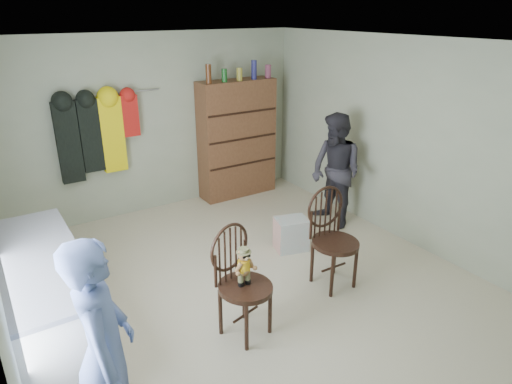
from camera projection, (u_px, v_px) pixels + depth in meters
ground_plane at (247, 283)px, 4.96m from camera, size 5.00×5.00×0.00m
room_walls at (219, 131)px, 4.78m from camera, size 5.00×5.00×5.00m
counter at (48, 306)px, 3.81m from camera, size 0.64×1.86×0.94m
chair_front at (241, 276)px, 4.02m from camera, size 0.58×0.58×1.05m
chair_far at (332, 234)px, 4.78m from camera, size 0.49×0.49×1.08m
striped_bag at (291, 234)px, 5.60m from camera, size 0.45×0.39×0.40m
person_left at (104, 352)px, 2.83m from camera, size 0.52×0.66×1.59m
person_right at (336, 171)px, 6.05m from camera, size 0.62×0.78×1.54m
dresser at (237, 139)px, 7.04m from camera, size 1.20×0.39×2.08m
coat_rack at (96, 135)px, 5.93m from camera, size 1.42×0.12×1.09m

